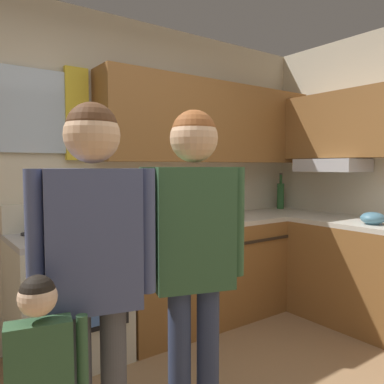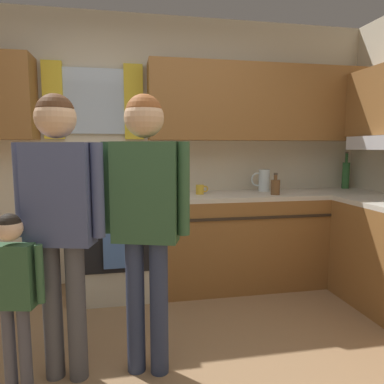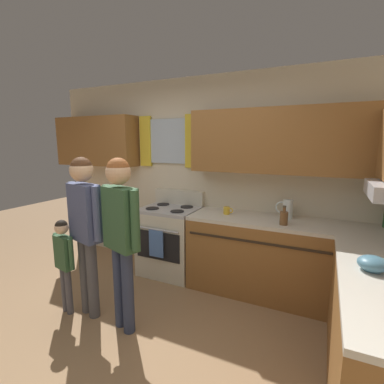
% 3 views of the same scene
% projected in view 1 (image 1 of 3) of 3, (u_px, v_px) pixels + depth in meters
% --- Properties ---
extents(back_wall_unit, '(4.60, 0.42, 2.60)m').
position_uv_depth(back_wall_unit, '(94.00, 150.00, 3.02)').
color(back_wall_unit, beige).
rests_on(back_wall_unit, ground).
extents(kitchen_counter_run, '(2.18, 2.23, 0.90)m').
position_uv_depth(kitchen_counter_run, '(291.00, 271.00, 3.37)').
color(kitchen_counter_run, brown).
rests_on(kitchen_counter_run, ground).
extents(stove_oven, '(0.74, 0.67, 1.10)m').
position_uv_depth(stove_oven, '(68.00, 295.00, 2.69)').
color(stove_oven, beige).
rests_on(stove_oven, ground).
extents(bottle_wine_green, '(0.08, 0.08, 0.39)m').
position_uv_depth(bottle_wine_green, '(281.00, 195.00, 4.23)').
color(bottle_wine_green, '#2D6633').
rests_on(bottle_wine_green, kitchen_counter_run).
extents(bottle_squat_brown, '(0.08, 0.08, 0.21)m').
position_uv_depth(bottle_squat_brown, '(238.00, 211.00, 3.39)').
color(bottle_squat_brown, brown).
rests_on(bottle_squat_brown, kitchen_counter_run).
extents(mug_mustard_yellow, '(0.12, 0.08, 0.09)m').
position_uv_depth(mug_mustard_yellow, '(162.00, 218.00, 3.13)').
color(mug_mustard_yellow, gold).
rests_on(mug_mustard_yellow, kitchen_counter_run).
extents(water_pitcher, '(0.19, 0.11, 0.22)m').
position_uv_depth(water_pitcher, '(217.00, 204.00, 3.61)').
color(water_pitcher, silver).
rests_on(water_pitcher, kitchen_counter_run).
extents(mixing_bowl, '(0.19, 0.19, 0.10)m').
position_uv_depth(mixing_bowl, '(373.00, 219.00, 3.10)').
color(mixing_bowl, teal).
rests_on(mixing_bowl, kitchen_counter_run).
extents(adult_holding_child, '(0.49, 0.24, 1.62)m').
position_uv_depth(adult_holding_child, '(94.00, 255.00, 1.52)').
color(adult_holding_child, '#4C4C51').
rests_on(adult_holding_child, ground).
extents(adult_in_plaid, '(0.49, 0.26, 1.63)m').
position_uv_depth(adult_in_plaid, '(194.00, 241.00, 1.77)').
color(adult_in_plaid, '#2D3856').
rests_on(adult_in_plaid, ground).
extents(small_child, '(0.33, 0.14, 1.00)m').
position_uv_depth(small_child, '(40.00, 379.00, 1.35)').
color(small_child, '#4C4C56').
rests_on(small_child, ground).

